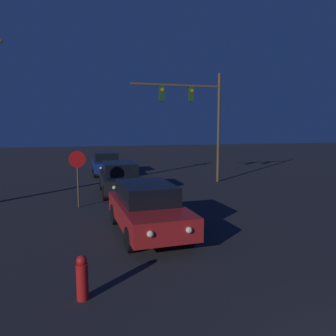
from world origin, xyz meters
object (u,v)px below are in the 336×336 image
Objects in this scene: car_near at (148,208)px; stop_sign at (77,168)px; car_far at (106,163)px; car_mid at (120,178)px; fire_hydrant at (82,278)px; traffic_signal_mast at (198,110)px.

car_near is 1.90× the size of stop_sign.
car_far is (0.05, 14.26, 0.00)m from car_near.
car_near and car_mid have the same top height.
car_near is at bearing 59.66° from fire_hydrant.
car_far is at bearing 82.87° from fire_hydrant.
car_far is 0.69× the size of traffic_signal_mast.
stop_sign is 2.65× the size of fire_hydrant.
car_mid is (0.05, 6.77, 0.00)m from car_near.
car_mid is 10.78m from fire_hydrant.
car_mid is at bearing 91.09° from car_far.
car_near is 10.90m from traffic_signal_mast.
car_far is at bearing 133.56° from traffic_signal_mast.
fire_hydrant is at bearing 79.54° from car_mid.
fire_hydrant is (-0.07, -8.01, -1.26)m from stop_sign.
traffic_signal_mast reaches higher than car_far.
traffic_signal_mast is 7.32× the size of fire_hydrant.
traffic_signal_mast reaches higher than fire_hydrant.
car_near is 4.38m from fire_hydrant.
stop_sign is (-7.33, -4.60, -2.82)m from traffic_signal_mast.
stop_sign is 8.11m from fire_hydrant.
traffic_signal_mast reaches higher than car_near.
car_near is at bearing 91.19° from car_mid.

